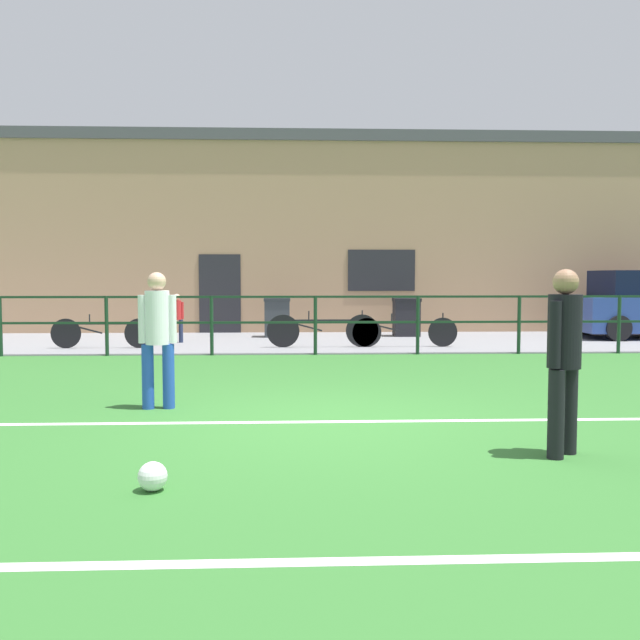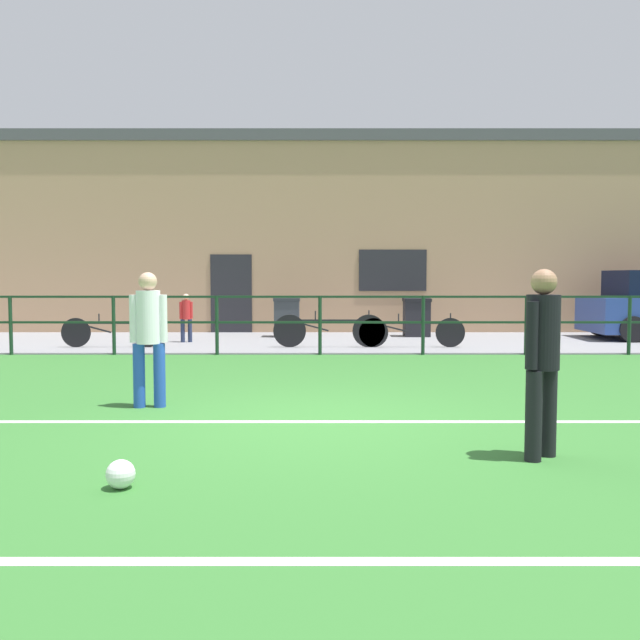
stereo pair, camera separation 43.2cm
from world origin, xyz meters
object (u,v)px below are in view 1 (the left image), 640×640
at_px(bicycle_parked_1, 102,333).
at_px(trash_bin_1, 277,317).
at_px(trash_bin_0, 406,317).
at_px(player_goalkeeper, 564,351).
at_px(bicycle_parked_2, 405,332).
at_px(soccer_ball_match, 153,476).
at_px(spectator_child, 177,315).
at_px(bicycle_parked_0, 322,330).
at_px(player_striker, 158,331).

relative_size(bicycle_parked_1, trash_bin_1, 2.22).
relative_size(trash_bin_0, trash_bin_1, 0.99).
xyz_separation_m(bicycle_parked_1, trash_bin_1, (3.59, 2.48, 0.16)).
xyz_separation_m(player_goalkeeper, bicycle_parked_2, (0.09, 8.66, -0.56)).
distance_m(soccer_ball_match, trash_bin_0, 12.65).
bearing_deg(soccer_ball_match, trash_bin_1, 87.06).
bearing_deg(trash_bin_0, player_goalkeeper, -92.87).
xyz_separation_m(player_goalkeeper, bicycle_parked_1, (-6.27, 8.66, -0.56)).
bearing_deg(trash_bin_1, trash_bin_0, 1.70).
height_order(spectator_child, trash_bin_0, spectator_child).
xyz_separation_m(soccer_ball_match, bicycle_parked_2, (3.38, 9.46, 0.24)).
xyz_separation_m(bicycle_parked_1, bicycle_parked_2, (6.36, 0.00, 0.00)).
relative_size(bicycle_parked_1, trash_bin_0, 2.25).
height_order(soccer_ball_match, trash_bin_1, trash_bin_1).
relative_size(soccer_ball_match, bicycle_parked_1, 0.10).
bearing_deg(bicycle_parked_0, player_goalkeeper, -79.14).
bearing_deg(trash_bin_1, player_goalkeeper, -76.50).
bearing_deg(trash_bin_1, spectator_child, -148.22).
distance_m(bicycle_parked_0, bicycle_parked_2, 1.75).
height_order(player_goalkeeper, bicycle_parked_2, player_goalkeeper).
bearing_deg(player_striker, soccer_ball_match, -84.83).
bearing_deg(spectator_child, player_striker, 78.61).
height_order(spectator_child, trash_bin_1, spectator_child).
distance_m(player_striker, bicycle_parked_1, 6.91).
xyz_separation_m(player_striker, soccer_ball_match, (0.55, -3.02, -0.79)).
bearing_deg(spectator_child, bicycle_parked_2, 148.17).
height_order(player_striker, trash_bin_1, player_striker).
height_order(soccer_ball_match, spectator_child, spectator_child).
height_order(bicycle_parked_0, bicycle_parked_1, bicycle_parked_0).
bearing_deg(trash_bin_0, trash_bin_1, -178.30).
distance_m(spectator_child, bicycle_parked_1, 1.78).
bearing_deg(bicycle_parked_2, spectator_child, 167.58).
bearing_deg(bicycle_parked_2, player_goalkeeper, -90.60).
bearing_deg(player_striker, bicycle_parked_1, 105.47).
relative_size(soccer_ball_match, trash_bin_1, 0.22).
bearing_deg(player_goalkeeper, bicycle_parked_2, -132.46).
distance_m(player_goalkeeper, bicycle_parked_2, 8.67).
height_order(spectator_child, bicycle_parked_1, spectator_child).
distance_m(soccer_ball_match, trash_bin_1, 11.96).
bearing_deg(spectator_child, player_goalkeeper, 97.27).
bearing_deg(bicycle_parked_0, trash_bin_0, 49.19).
distance_m(bicycle_parked_1, bicycle_parked_2, 6.36).
xyz_separation_m(bicycle_parked_0, trash_bin_1, (-1.01, 2.48, 0.13)).
distance_m(player_goalkeeper, player_striker, 4.43).
distance_m(player_striker, trash_bin_1, 9.01).
height_order(player_striker, bicycle_parked_0, player_striker).
height_order(bicycle_parked_0, bicycle_parked_2, bicycle_parked_0).
relative_size(soccer_ball_match, trash_bin_0, 0.22).
height_order(player_striker, spectator_child, player_striker).
distance_m(bicycle_parked_1, trash_bin_0, 7.30).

